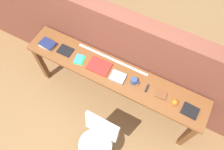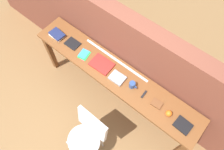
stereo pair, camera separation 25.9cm
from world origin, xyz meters
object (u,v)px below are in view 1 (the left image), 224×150
(book_stack_leftmost, at_px, (48,44))
(pamphlet_pile_colourful, at_px, (80,60))
(leather_journal_brown, at_px, (161,95))
(sports_ball_small, at_px, (175,102))
(chair_white_moulded, at_px, (98,139))
(multitool_folded, at_px, (147,88))
(mug, at_px, (134,81))
(magazine_cycling, at_px, (65,51))
(book_repair_rightmost, at_px, (190,111))
(book_open_centre, at_px, (99,66))

(book_stack_leftmost, relative_size, pamphlet_pile_colourful, 1.23)
(leather_journal_brown, relative_size, sports_ball_small, 1.71)
(chair_white_moulded, bearing_deg, multitool_folded, 69.24)
(chair_white_moulded, xyz_separation_m, book_stack_leftmost, (-1.18, 0.72, 0.38))
(chair_white_moulded, bearing_deg, book_stack_leftmost, 148.53)
(book_stack_leftmost, distance_m, mug, 1.30)
(magazine_cycling, xyz_separation_m, sports_ball_small, (1.57, -0.02, 0.03))
(pamphlet_pile_colourful, bearing_deg, book_repair_rightmost, 0.14)
(book_repair_rightmost, bearing_deg, book_stack_leftmost, -176.88)
(book_open_centre, relative_size, mug, 2.69)
(multitool_folded, bearing_deg, chair_white_moulded, -110.76)
(book_stack_leftmost, bearing_deg, leather_journal_brown, 1.32)
(book_repair_rightmost, bearing_deg, chair_white_moulded, -136.46)
(chair_white_moulded, bearing_deg, magazine_cycling, 140.36)
(book_stack_leftmost, bearing_deg, pamphlet_pile_colourful, 0.58)
(book_stack_leftmost, height_order, pamphlet_pile_colourful, book_stack_leftmost)
(magazine_cycling, distance_m, pamphlet_pile_colourful, 0.25)
(leather_journal_brown, bearing_deg, multitool_folded, 175.32)
(leather_journal_brown, bearing_deg, book_repair_rightmost, -8.66)
(book_open_centre, xyz_separation_m, leather_journal_brown, (0.86, 0.00, 0.00))
(mug, bearing_deg, multitool_folded, 1.20)
(book_stack_leftmost, height_order, mug, mug)
(chair_white_moulded, relative_size, magazine_cycling, 4.44)
(chair_white_moulded, distance_m, sports_ball_small, 1.06)
(pamphlet_pile_colourful, xyz_separation_m, mug, (0.78, 0.03, 0.04))
(chair_white_moulded, height_order, leather_journal_brown, leather_journal_brown)
(book_stack_leftmost, distance_m, multitool_folded, 1.47)
(magazine_cycling, relative_size, mug, 1.83)
(book_repair_rightmost, bearing_deg, multitool_folded, 179.71)
(chair_white_moulded, xyz_separation_m, leather_journal_brown, (0.48, 0.76, 0.37))
(pamphlet_pile_colourful, distance_m, mug, 0.78)
(book_stack_leftmost, xyz_separation_m, leather_journal_brown, (1.66, 0.04, -0.01))
(pamphlet_pile_colourful, height_order, sports_ball_small, sports_ball_small)
(magazine_cycling, height_order, sports_ball_small, sports_ball_small)
(multitool_folded, bearing_deg, leather_journal_brown, -0.50)
(sports_ball_small, relative_size, book_repair_rightmost, 0.40)
(book_stack_leftmost, relative_size, sports_ball_small, 2.91)
(magazine_cycling, relative_size, sports_ball_small, 2.65)
(multitool_folded, height_order, book_repair_rightmost, book_repair_rightmost)
(sports_ball_small, bearing_deg, magazine_cycling, 179.26)
(leather_journal_brown, distance_m, sports_ball_small, 0.18)
(multitool_folded, xyz_separation_m, book_repair_rightmost, (0.56, -0.03, 0.00))
(leather_journal_brown, bearing_deg, book_open_centre, 175.99)
(multitool_folded, bearing_deg, book_open_centre, -179.65)
(pamphlet_pile_colourful, xyz_separation_m, multitool_folded, (0.96, 0.03, 0.00))
(mug, xyz_separation_m, multitool_folded, (0.18, 0.00, -0.04))
(pamphlet_pile_colourful, relative_size, leather_journal_brown, 1.38)
(book_stack_leftmost, bearing_deg, book_repair_rightmost, 0.25)
(chair_white_moulded, bearing_deg, book_open_centre, 117.00)
(chair_white_moulded, xyz_separation_m, magazine_cycling, (-0.92, 0.76, 0.36))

